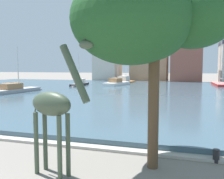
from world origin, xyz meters
The scene contains 13 objects.
harbor_water centered at (0.00, 30.83, 0.18)m, with size 81.62×46.73×0.35m, color #3D5666.
quay_edge_coping centered at (0.00, 7.21, 0.06)m, with size 81.62×0.50×0.12m, color #ADA89E.
giraffe_statue centered at (0.31, 4.36, 2.27)m, with size 2.50×1.04×4.45m.
sailboat_orange centered at (-7.79, 47.48, 0.57)m, with size 3.10×8.00×9.39m.
sailboat_black centered at (-13.61, 36.82, 0.50)m, with size 2.77×7.35×5.88m.
sailboat_red centered at (10.08, 45.27, 0.40)m, with size 2.30×9.68×8.45m.
sailboat_grey centered at (-16.22, 24.05, 0.53)m, with size 2.69×8.64×6.15m.
sailboat_white centered at (-7.41, 40.06, 0.56)m, with size 3.63×7.61×6.32m.
shade_tree centered at (2.96, 5.91, 5.06)m, with size 5.19×5.03×6.49m.
mooring_bollard centered at (5.46, 7.06, 0.25)m, with size 0.24×0.24×0.50m, color #232326.
townhouse_end_terrace centered at (-15.04, 57.70, 5.80)m, with size 5.93×7.48×11.57m.
townhouse_tall_gabled centered at (-4.59, 59.68, 4.89)m, with size 9.14×7.11×9.75m.
townhouse_corner_house centered at (4.23, 57.03, 5.80)m, with size 6.96×6.95×11.57m.
Camera 1 is at (4.31, -2.51, 3.52)m, focal length 39.40 mm.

